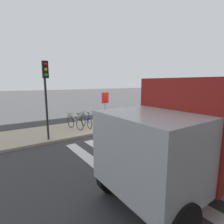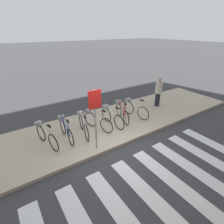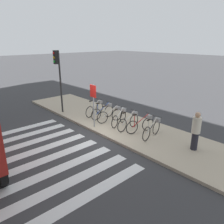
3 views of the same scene
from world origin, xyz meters
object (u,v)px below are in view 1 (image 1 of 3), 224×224
object	(u,v)px
parked_bicycle_2	(96,119)
parked_bicycle_5	(120,115)
parked_bicycle_4	(113,117)
traffic_light	(46,84)
parked_bicycle_6	(128,114)
pedestrian	(144,107)
parked_bicycle_1	(86,120)
sign_post	(105,105)
truck	(205,125)
parked_bicycle_3	(104,118)
parked_bicycle_0	(74,122)

from	to	relation	value
parked_bicycle_2	parked_bicycle_5	size ratio (longest dim) A/B	1.01
parked_bicycle_4	traffic_light	bearing A→B (deg)	-165.32
parked_bicycle_6	pedestrian	distance (m)	1.93
parked_bicycle_1	parked_bicycle_2	world-z (taller)	same
parked_bicycle_6	parked_bicycle_4	bearing A→B (deg)	-176.70
sign_post	truck	bearing A→B (deg)	-94.12
traffic_light	truck	bearing A→B (deg)	-64.56
parked_bicycle_3	traffic_light	world-z (taller)	traffic_light
parked_bicycle_3	traffic_light	size ratio (longest dim) A/B	0.41
parked_bicycle_0	traffic_light	size ratio (longest dim) A/B	0.42
parked_bicycle_2	parked_bicycle_3	bearing A→B (deg)	3.05
parked_bicycle_1	parked_bicycle_2	xyz separation A→B (m)	(0.70, -0.06, 0.00)
parked_bicycle_0	parked_bicycle_3	world-z (taller)	same
parked_bicycle_2	parked_bicycle_5	world-z (taller)	same
parked_bicycle_1	sign_post	size ratio (longest dim) A/B	0.72
parked_bicycle_4	traffic_light	xyz separation A→B (m)	(-4.56, -1.20, 2.19)
parked_bicycle_5	parked_bicycle_4	bearing A→B (deg)	-167.55
pedestrian	truck	bearing A→B (deg)	-124.19
traffic_light	parked_bicycle_1	bearing A→B (deg)	26.47
parked_bicycle_0	parked_bicycle_4	bearing A→B (deg)	-1.39
parked_bicycle_1	truck	xyz separation A→B (m)	(0.24, -7.10, 1.10)
traffic_light	parked_bicycle_6	bearing A→B (deg)	12.15
parked_bicycle_2	sign_post	size ratio (longest dim) A/B	0.71
parked_bicycle_0	pedestrian	size ratio (longest dim) A/B	0.96
parked_bicycle_0	parked_bicycle_2	size ratio (longest dim) A/B	1.00
parked_bicycle_6	pedestrian	bearing A→B (deg)	8.16
parked_bicycle_2	parked_bicycle_5	bearing A→B (deg)	4.13
parked_bicycle_1	parked_bicycle_4	size ratio (longest dim) A/B	1.00
pedestrian	traffic_light	size ratio (longest dim) A/B	0.43
parked_bicycle_4	parked_bicycle_5	size ratio (longest dim) A/B	1.03
parked_bicycle_3	truck	world-z (taller)	truck
parked_bicycle_0	pedestrian	xyz separation A→B (m)	(5.99, 0.28, 0.40)
sign_post	parked_bicycle_4	bearing A→B (deg)	40.06
truck	sign_post	bearing A→B (deg)	85.88
parked_bicycle_1	parked_bicycle_2	distance (m)	0.71
parked_bicycle_3	parked_bicycle_5	bearing A→B (deg)	4.60
traffic_light	parked_bicycle_3	bearing A→B (deg)	17.74
parked_bicycle_0	parked_bicycle_6	distance (m)	4.12
parked_bicycle_3	traffic_light	xyz separation A→B (m)	(-3.85, -1.23, 2.19)
truck	pedestrian	bearing A→B (deg)	55.81
parked_bicycle_6	sign_post	distance (m)	3.16
parked_bicycle_3	traffic_light	bearing A→B (deg)	-162.26
parked_bicycle_2	parked_bicycle_3	xyz separation A→B (m)	(0.61, 0.03, 0.00)
parked_bicycle_6	parked_bicycle_5	bearing A→B (deg)	174.30
truck	parked_bicycle_6	bearing A→B (deg)	66.16
parked_bicycle_1	pedestrian	world-z (taller)	pedestrian
parked_bicycle_1	parked_bicycle_6	bearing A→B (deg)	0.17
parked_bicycle_2	parked_bicycle_3	distance (m)	0.61
parked_bicycle_0	truck	world-z (taller)	truck
parked_bicycle_0	truck	bearing A→B (deg)	-82.15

